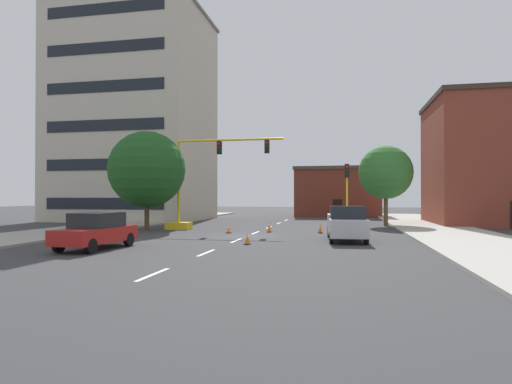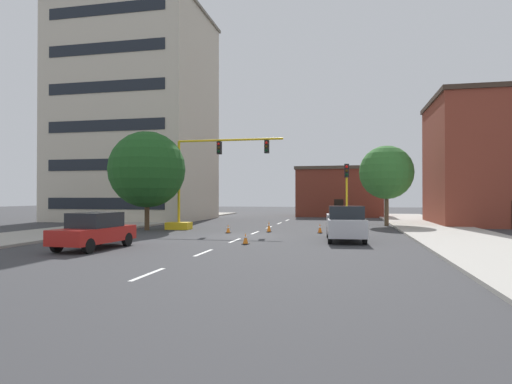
{
  "view_description": "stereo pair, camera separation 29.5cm",
  "coord_description": "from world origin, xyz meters",
  "px_view_note": "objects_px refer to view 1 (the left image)",
  "views": [
    {
      "loc": [
        6.0,
        -27.01,
        2.5
      ],
      "look_at": [
        -0.65,
        5.87,
        2.87
      ],
      "focal_mm": 30.44,
      "sensor_mm": 36.0,
      "label": 1
    },
    {
      "loc": [
        6.29,
        -26.95,
        2.5
      ],
      "look_at": [
        -0.65,
        5.87,
        2.87
      ],
      "focal_mm": 30.44,
      "sensor_mm": 36.0,
      "label": 2
    }
  ],
  "objects_px": {
    "traffic_cone_roadside_a": "(229,229)",
    "traffic_cone_roadside_b": "(320,228)",
    "traffic_light_pole_right": "(347,182)",
    "traffic_signal_gantry": "(193,200)",
    "tree_left_near": "(147,169)",
    "traffic_cone_roadside_d": "(247,239)",
    "tree_right_mid": "(386,173)",
    "pickup_truck_silver": "(346,224)",
    "traffic_cone_roadside_c": "(269,227)",
    "sedan_red_near_left": "(96,231)"
  },
  "relations": [
    {
      "from": "tree_left_near",
      "to": "traffic_cone_roadside_d",
      "type": "relative_size",
      "value": 12.44
    },
    {
      "from": "tree_right_mid",
      "to": "traffic_cone_roadside_b",
      "type": "xyz_separation_m",
      "value": [
        -5.14,
        -8.66,
        -4.26
      ]
    },
    {
      "from": "traffic_light_pole_right",
      "to": "traffic_cone_roadside_b",
      "type": "bearing_deg",
      "value": -153.05
    },
    {
      "from": "traffic_light_pole_right",
      "to": "traffic_cone_roadside_c",
      "type": "xyz_separation_m",
      "value": [
        -5.4,
        -0.77,
        -3.14
      ]
    },
    {
      "from": "traffic_cone_roadside_a",
      "to": "traffic_cone_roadside_d",
      "type": "relative_size",
      "value": 1.0
    },
    {
      "from": "traffic_light_pole_right",
      "to": "tree_right_mid",
      "type": "distance_m",
      "value": 8.49
    },
    {
      "from": "traffic_cone_roadside_a",
      "to": "tree_left_near",
      "type": "bearing_deg",
      "value": 169.55
    },
    {
      "from": "pickup_truck_silver",
      "to": "sedan_red_near_left",
      "type": "distance_m",
      "value": 13.38
    },
    {
      "from": "traffic_light_pole_right",
      "to": "tree_right_mid",
      "type": "xyz_separation_m",
      "value": [
        3.33,
        7.74,
        1.06
      ]
    },
    {
      "from": "tree_left_near",
      "to": "sedan_red_near_left",
      "type": "height_order",
      "value": "tree_left_near"
    },
    {
      "from": "traffic_signal_gantry",
      "to": "sedan_red_near_left",
      "type": "distance_m",
      "value": 12.65
    },
    {
      "from": "traffic_cone_roadside_c",
      "to": "traffic_cone_roadside_d",
      "type": "distance_m",
      "value": 8.02
    },
    {
      "from": "tree_left_near",
      "to": "traffic_cone_roadside_c",
      "type": "xyz_separation_m",
      "value": [
        9.26,
        0.14,
        -4.16
      ]
    },
    {
      "from": "traffic_light_pole_right",
      "to": "traffic_cone_roadside_b",
      "type": "relative_size",
      "value": 7.31
    },
    {
      "from": "sedan_red_near_left",
      "to": "traffic_light_pole_right",
      "type": "bearing_deg",
      "value": 46.2
    },
    {
      "from": "tree_right_mid",
      "to": "traffic_cone_roadside_d",
      "type": "distance_m",
      "value": 19.09
    },
    {
      "from": "traffic_cone_roadside_a",
      "to": "traffic_cone_roadside_b",
      "type": "bearing_deg",
      "value": 11.08
    },
    {
      "from": "sedan_red_near_left",
      "to": "traffic_cone_roadside_a",
      "type": "bearing_deg",
      "value": 69.56
    },
    {
      "from": "traffic_signal_gantry",
      "to": "traffic_cone_roadside_b",
      "type": "xyz_separation_m",
      "value": [
        9.66,
        -1.19,
        -1.92
      ]
    },
    {
      "from": "traffic_signal_gantry",
      "to": "tree_left_near",
      "type": "distance_m",
      "value": 4.11
    },
    {
      "from": "sedan_red_near_left",
      "to": "traffic_cone_roadside_b",
      "type": "bearing_deg",
      "value": 48.73
    },
    {
      "from": "tree_right_mid",
      "to": "traffic_cone_roadside_d",
      "type": "height_order",
      "value": "tree_right_mid"
    },
    {
      "from": "traffic_light_pole_right",
      "to": "pickup_truck_silver",
      "type": "distance_m",
      "value": 6.37
    },
    {
      "from": "sedan_red_near_left",
      "to": "traffic_cone_roadside_d",
      "type": "distance_m",
      "value": 7.49
    },
    {
      "from": "traffic_signal_gantry",
      "to": "tree_right_mid",
      "type": "xyz_separation_m",
      "value": [
        14.79,
        7.47,
        2.35
      ]
    },
    {
      "from": "traffic_light_pole_right",
      "to": "traffic_cone_roadside_d",
      "type": "relative_size",
      "value": 8.06
    },
    {
      "from": "tree_left_near",
      "to": "sedan_red_near_left",
      "type": "distance_m",
      "value": 12.3
    },
    {
      "from": "traffic_cone_roadside_a",
      "to": "traffic_light_pole_right",
      "type": "bearing_deg",
      "value": 14.92
    },
    {
      "from": "pickup_truck_silver",
      "to": "traffic_cone_roadside_c",
      "type": "distance_m",
      "value": 7.37
    },
    {
      "from": "tree_right_mid",
      "to": "traffic_cone_roadside_b",
      "type": "relative_size",
      "value": 10.5
    },
    {
      "from": "traffic_light_pole_right",
      "to": "traffic_cone_roadside_c",
      "type": "bearing_deg",
      "value": -171.91
    },
    {
      "from": "sedan_red_near_left",
      "to": "traffic_cone_roadside_b",
      "type": "distance_m",
      "value": 15.15
    },
    {
      "from": "pickup_truck_silver",
      "to": "traffic_cone_roadside_b",
      "type": "bearing_deg",
      "value": 109.38
    },
    {
      "from": "traffic_signal_gantry",
      "to": "tree_right_mid",
      "type": "height_order",
      "value": "tree_right_mid"
    },
    {
      "from": "traffic_cone_roadside_a",
      "to": "traffic_cone_roadside_d",
      "type": "height_order",
      "value": "same"
    },
    {
      "from": "traffic_cone_roadside_b",
      "to": "traffic_light_pole_right",
      "type": "bearing_deg",
      "value": 26.95
    },
    {
      "from": "pickup_truck_silver",
      "to": "traffic_cone_roadside_d",
      "type": "bearing_deg",
      "value": -150.05
    },
    {
      "from": "pickup_truck_silver",
      "to": "sedan_red_near_left",
      "type": "relative_size",
      "value": 1.2
    },
    {
      "from": "traffic_signal_gantry",
      "to": "traffic_cone_roadside_c",
      "type": "relative_size",
      "value": 11.4
    },
    {
      "from": "traffic_light_pole_right",
      "to": "pickup_truck_silver",
      "type": "relative_size",
      "value": 0.87
    },
    {
      "from": "traffic_light_pole_right",
      "to": "traffic_cone_roadside_a",
      "type": "relative_size",
      "value": 8.07
    },
    {
      "from": "tree_right_mid",
      "to": "traffic_cone_roadside_a",
      "type": "relative_size",
      "value": 11.6
    },
    {
      "from": "tree_left_near",
      "to": "pickup_truck_silver",
      "type": "relative_size",
      "value": 1.34
    },
    {
      "from": "traffic_signal_gantry",
      "to": "traffic_light_pole_right",
      "type": "bearing_deg",
      "value": -1.37
    },
    {
      "from": "tree_left_near",
      "to": "traffic_cone_roadside_b",
      "type": "xyz_separation_m",
      "value": [
        12.85,
        -0.01,
        -4.22
      ]
    },
    {
      "from": "pickup_truck_silver",
      "to": "traffic_cone_roadside_a",
      "type": "bearing_deg",
      "value": 154.97
    },
    {
      "from": "tree_left_near",
      "to": "traffic_cone_roadside_a",
      "type": "xyz_separation_m",
      "value": [
        6.65,
        -1.23,
        -4.25
      ]
    },
    {
      "from": "sedan_red_near_left",
      "to": "traffic_cone_roadside_a",
      "type": "xyz_separation_m",
      "value": [
        3.79,
        10.16,
        -0.6
      ]
    },
    {
      "from": "tree_right_mid",
      "to": "sedan_red_near_left",
      "type": "bearing_deg",
      "value": -127.04
    },
    {
      "from": "tree_right_mid",
      "to": "sedan_red_near_left",
      "type": "relative_size",
      "value": 1.5
    }
  ]
}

